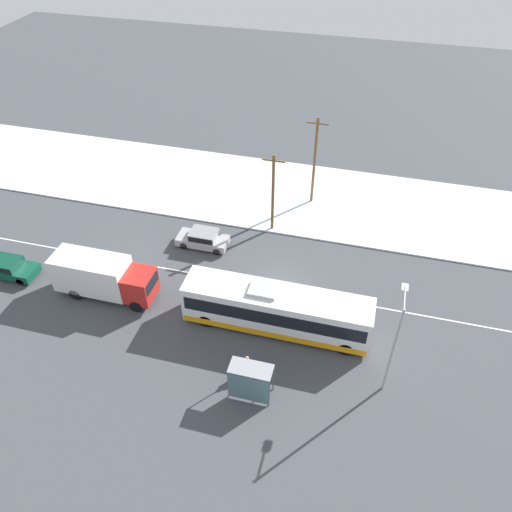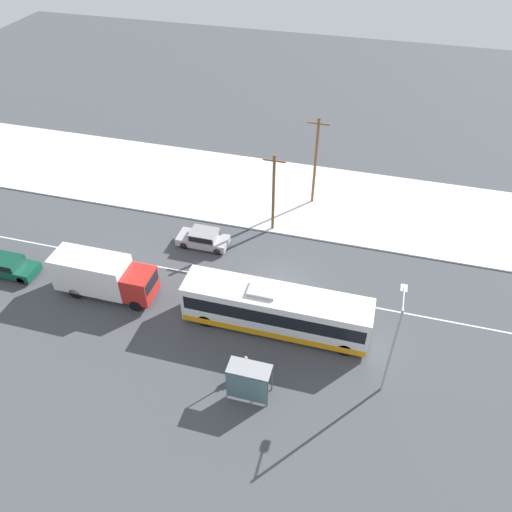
{
  "view_description": "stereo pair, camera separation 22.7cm",
  "coord_description": "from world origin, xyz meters",
  "px_view_note": "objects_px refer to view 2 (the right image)",
  "views": [
    {
      "loc": [
        5.0,
        -25.68,
        25.56
      ],
      "look_at": [
        -2.2,
        1.6,
        1.4
      ],
      "focal_mm": 35.0,
      "sensor_mm": 36.0,
      "label": 1
    },
    {
      "loc": [
        5.22,
        -25.63,
        25.56
      ],
      "look_at": [
        -2.2,
        1.6,
        1.4
      ],
      "focal_mm": 35.0,
      "sensor_mm": 36.0,
      "label": 2
    }
  ],
  "objects_px": {
    "pedestrian_at_stop": "(246,363)",
    "utility_pole_snowlot": "(316,161)",
    "parked_car_near_truck": "(7,265)",
    "streetlamp": "(395,336)",
    "bus_shelter": "(248,380)",
    "utility_pole_roadside": "(273,192)",
    "sedan_car": "(204,238)",
    "box_truck": "(102,275)",
    "city_bus": "(276,310)"
  },
  "relations": [
    {
      "from": "bus_shelter",
      "to": "parked_car_near_truck",
      "type": "bearing_deg",
      "value": 164.34
    },
    {
      "from": "box_truck",
      "to": "pedestrian_at_stop",
      "type": "xyz_separation_m",
      "value": [
        11.7,
        -4.14,
        -0.74
      ]
    },
    {
      "from": "city_bus",
      "to": "utility_pole_snowlot",
      "type": "bearing_deg",
      "value": 91.04
    },
    {
      "from": "streetlamp",
      "to": "bus_shelter",
      "type": "bearing_deg",
      "value": -158.1
    },
    {
      "from": "bus_shelter",
      "to": "utility_pole_roadside",
      "type": "relative_size",
      "value": 0.36
    },
    {
      "from": "city_bus",
      "to": "parked_car_near_truck",
      "type": "relative_size",
      "value": 2.77
    },
    {
      "from": "sedan_car",
      "to": "bus_shelter",
      "type": "distance_m",
      "value": 14.69
    },
    {
      "from": "box_truck",
      "to": "streetlamp",
      "type": "relative_size",
      "value": 1.06
    },
    {
      "from": "parked_car_near_truck",
      "to": "streetlamp",
      "type": "xyz_separation_m",
      "value": [
        27.96,
        -2.68,
        3.58
      ]
    },
    {
      "from": "pedestrian_at_stop",
      "to": "bus_shelter",
      "type": "relative_size",
      "value": 0.64
    },
    {
      "from": "streetlamp",
      "to": "pedestrian_at_stop",
      "type": "bearing_deg",
      "value": -169.78
    },
    {
      "from": "box_truck",
      "to": "pedestrian_at_stop",
      "type": "distance_m",
      "value": 12.43
    },
    {
      "from": "box_truck",
      "to": "pedestrian_at_stop",
      "type": "relative_size",
      "value": 4.49
    },
    {
      "from": "parked_car_near_truck",
      "to": "streetlamp",
      "type": "distance_m",
      "value": 28.31
    },
    {
      "from": "pedestrian_at_stop",
      "to": "utility_pole_snowlot",
      "type": "xyz_separation_m",
      "value": [
        0.57,
        19.49,
        3.25
      ]
    },
    {
      "from": "sedan_car",
      "to": "utility_pole_snowlot",
      "type": "relative_size",
      "value": 0.5
    },
    {
      "from": "sedan_car",
      "to": "pedestrian_at_stop",
      "type": "distance_m",
      "value": 13.01
    },
    {
      "from": "city_bus",
      "to": "parked_car_near_truck",
      "type": "xyz_separation_m",
      "value": [
        -20.64,
        -0.05,
        -0.85
      ]
    },
    {
      "from": "city_bus",
      "to": "sedan_car",
      "type": "distance_m",
      "value": 10.31
    },
    {
      "from": "box_truck",
      "to": "parked_car_near_truck",
      "type": "distance_m",
      "value": 8.15
    },
    {
      "from": "parked_car_near_truck",
      "to": "bus_shelter",
      "type": "height_order",
      "value": "bus_shelter"
    },
    {
      "from": "city_bus",
      "to": "utility_pole_snowlot",
      "type": "xyz_separation_m",
      "value": [
        -0.28,
        15.29,
        2.62
      ]
    },
    {
      "from": "parked_car_near_truck",
      "to": "streetlamp",
      "type": "bearing_deg",
      "value": -5.48
    },
    {
      "from": "city_bus",
      "to": "pedestrian_at_stop",
      "type": "relative_size",
      "value": 7.64
    },
    {
      "from": "box_truck",
      "to": "utility_pole_roadside",
      "type": "relative_size",
      "value": 1.04
    },
    {
      "from": "utility_pole_snowlot",
      "to": "box_truck",
      "type": "bearing_deg",
      "value": -128.65
    },
    {
      "from": "sedan_car",
      "to": "bus_shelter",
      "type": "relative_size",
      "value": 1.63
    },
    {
      "from": "parked_car_near_truck",
      "to": "utility_pole_roadside",
      "type": "xyz_separation_m",
      "value": [
        17.89,
        10.52,
        2.91
      ]
    },
    {
      "from": "utility_pole_roadside",
      "to": "box_truck",
      "type": "bearing_deg",
      "value": -132.91
    },
    {
      "from": "parked_car_near_truck",
      "to": "pedestrian_at_stop",
      "type": "bearing_deg",
      "value": -11.86
    },
    {
      "from": "sedan_car",
      "to": "parked_car_near_truck",
      "type": "bearing_deg",
      "value": 28.11
    },
    {
      "from": "utility_pole_snowlot",
      "to": "bus_shelter",
      "type": "bearing_deg",
      "value": -89.91
    },
    {
      "from": "city_bus",
      "to": "utility_pole_roadside",
      "type": "distance_m",
      "value": 11.02
    },
    {
      "from": "city_bus",
      "to": "bus_shelter",
      "type": "relative_size",
      "value": 4.92
    },
    {
      "from": "sedan_car",
      "to": "pedestrian_at_stop",
      "type": "bearing_deg",
      "value": 121.19
    },
    {
      "from": "city_bus",
      "to": "streetlamp",
      "type": "xyz_separation_m",
      "value": [
        7.31,
        -2.73,
        2.73
      ]
    },
    {
      "from": "bus_shelter",
      "to": "utility_pole_snowlot",
      "type": "height_order",
      "value": "utility_pole_snowlot"
    },
    {
      "from": "bus_shelter",
      "to": "city_bus",
      "type": "bearing_deg",
      "value": 87.59
    },
    {
      "from": "sedan_car",
      "to": "parked_car_near_truck",
      "type": "height_order",
      "value": "sedan_car"
    },
    {
      "from": "box_truck",
      "to": "sedan_car",
      "type": "relative_size",
      "value": 1.78
    },
    {
      "from": "bus_shelter",
      "to": "utility_pole_roadside",
      "type": "distance_m",
      "value": 16.56
    },
    {
      "from": "utility_pole_roadside",
      "to": "utility_pole_snowlot",
      "type": "distance_m",
      "value": 5.45
    },
    {
      "from": "parked_car_near_truck",
      "to": "bus_shelter",
      "type": "xyz_separation_m",
      "value": [
        20.4,
        -5.72,
        0.89
      ]
    },
    {
      "from": "box_truck",
      "to": "bus_shelter",
      "type": "bearing_deg",
      "value": -24.87
    },
    {
      "from": "bus_shelter",
      "to": "pedestrian_at_stop",
      "type": "bearing_deg",
      "value": 111.19
    },
    {
      "from": "box_truck",
      "to": "bus_shelter",
      "type": "xyz_separation_m",
      "value": [
        12.31,
        -5.71,
        -0.07
      ]
    },
    {
      "from": "pedestrian_at_stop",
      "to": "streetlamp",
      "type": "bearing_deg",
      "value": 10.22
    },
    {
      "from": "utility_pole_snowlot",
      "to": "parked_car_near_truck",
      "type": "bearing_deg",
      "value": -143.02
    },
    {
      "from": "pedestrian_at_stop",
      "to": "utility_pole_snowlot",
      "type": "height_order",
      "value": "utility_pole_snowlot"
    },
    {
      "from": "parked_car_near_truck",
      "to": "utility_pole_snowlot",
      "type": "xyz_separation_m",
      "value": [
        20.37,
        15.34,
        3.47
      ]
    }
  ]
}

